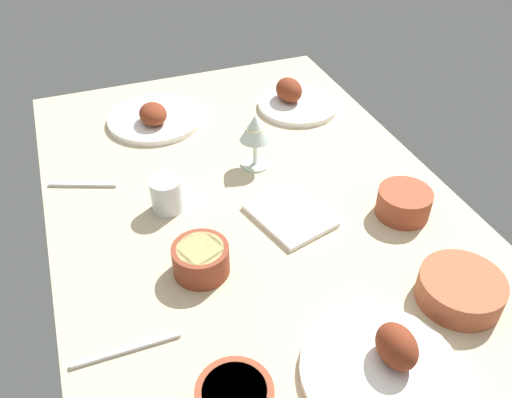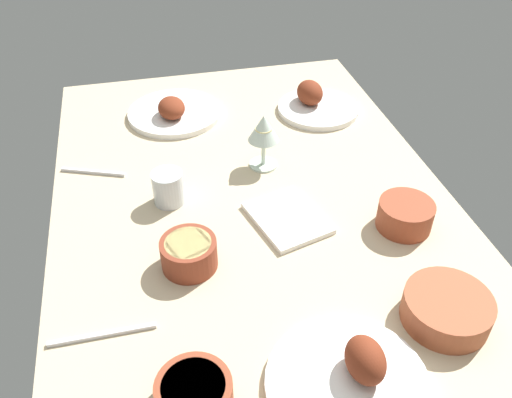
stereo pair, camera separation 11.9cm
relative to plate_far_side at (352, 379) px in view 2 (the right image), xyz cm
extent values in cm
cube|color=#C6B28E|center=(47.22, 4.44, -3.76)|extent=(140.00, 90.00, 4.00)
cylinder|color=white|center=(-0.28, 0.72, -0.96)|extent=(26.33, 26.33, 1.60)
ellipsoid|color=maroon|center=(0.87, -2.25, 3.00)|extent=(8.32, 6.22, 6.88)
cylinder|color=white|center=(92.01, 17.64, -0.96)|extent=(26.37, 26.37, 1.60)
ellipsoid|color=maroon|center=(89.07, 18.59, 2.33)|extent=(9.51, 7.41, 5.42)
cylinder|color=white|center=(84.98, -22.80, -0.96)|extent=(23.08, 23.08, 1.60)
ellipsoid|color=maroon|center=(87.84, -21.02, 2.89)|extent=(9.49, 7.23, 6.64)
cylinder|color=brown|center=(32.30, 21.41, 1.33)|extent=(11.11, 11.11, 6.19)
cylinder|color=#D6BC70|center=(32.30, 21.41, 3.92)|extent=(9.11, 9.11, 1.00)
cylinder|color=brown|center=(2.61, 24.64, 0.69)|extent=(12.00, 12.00, 4.90)
cylinder|color=#4C192D|center=(2.61, 24.64, 2.64)|extent=(9.84, 9.84, 1.00)
cylinder|color=#A35133|center=(8.62, -21.06, 0.90)|extent=(15.64, 15.64, 5.34)
cylinder|color=#DBCC7A|center=(8.62, -21.06, 3.07)|extent=(12.83, 12.83, 1.00)
cylinder|color=brown|center=(33.35, -24.86, 1.31)|extent=(11.75, 11.75, 6.15)
cylinder|color=#9E3314|center=(33.35, -24.86, 3.88)|extent=(9.64, 9.64, 1.00)
cylinder|color=silver|center=(62.35, -0.98, -1.51)|extent=(7.00, 7.00, 0.50)
cylinder|color=silver|center=(62.35, -0.98, 2.24)|extent=(1.00, 1.00, 7.00)
cone|color=silver|center=(62.35, -0.98, 8.99)|extent=(7.60, 7.60, 6.50)
cylinder|color=beige|center=(62.35, -0.98, 7.54)|extent=(4.18, 4.18, 2.80)
cylinder|color=silver|center=(53.36, 23.18, 2.12)|extent=(7.08, 7.08, 7.78)
cube|color=white|center=(40.88, -1.07, -1.16)|extent=(20.52, 17.79, 1.20)
cube|color=silver|center=(68.49, 40.24, -1.36)|extent=(6.78, 15.29, 0.80)
cube|color=silver|center=(18.74, 38.52, -1.36)|extent=(0.96, 18.53, 0.80)
camera|label=1|loc=(-39.29, 36.95, 74.81)|focal=37.30mm
camera|label=2|loc=(-42.74, 25.61, 74.81)|focal=37.30mm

